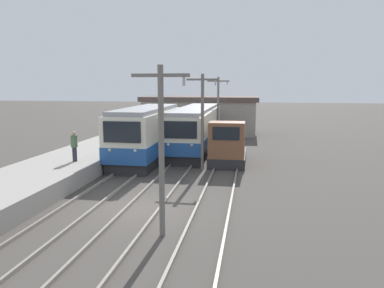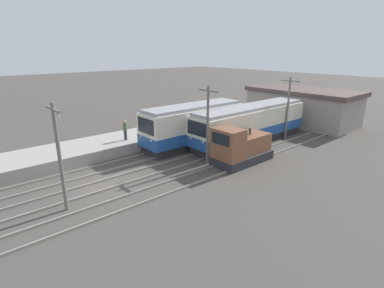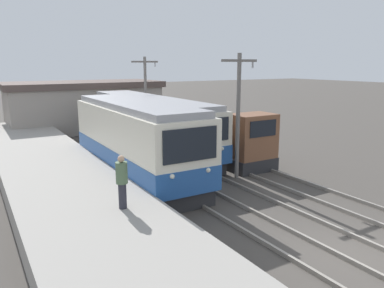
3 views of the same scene
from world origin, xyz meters
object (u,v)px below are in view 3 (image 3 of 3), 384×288
at_px(commuter_train_center, 149,127).
at_px(shunting_locomotive, 235,143).
at_px(catenary_mast_far, 146,95).
at_px(catenary_mast_mid, 238,111).
at_px(person_on_platform, 122,180).
at_px(commuter_train_left, 136,144).

bearing_deg(commuter_train_center, shunting_locomotive, -58.79).
bearing_deg(commuter_train_center, catenary_mast_far, 67.91).
relative_size(shunting_locomotive, catenary_mast_mid, 0.84).
height_order(commuter_train_center, person_on_platform, commuter_train_center).
height_order(shunting_locomotive, catenary_mast_mid, catenary_mast_mid).
height_order(commuter_train_left, commuter_train_center, commuter_train_left).
relative_size(commuter_train_center, shunting_locomotive, 2.71).
bearing_deg(person_on_platform, catenary_mast_far, 63.01).
height_order(catenary_mast_mid, catenary_mast_far, same).
distance_m(commuter_train_left, person_on_platform, 6.14).
bearing_deg(commuter_train_left, shunting_locomotive, -2.29).
bearing_deg(shunting_locomotive, commuter_train_left, 177.71).
xyz_separation_m(catenary_mast_mid, catenary_mast_far, (0.00, 10.77, 0.00)).
xyz_separation_m(shunting_locomotive, catenary_mast_mid, (-1.49, -2.10, 2.11)).
xyz_separation_m(commuter_train_left, shunting_locomotive, (5.80, -0.23, -0.55)).
xyz_separation_m(commuter_train_center, catenary_mast_far, (1.51, 3.72, 1.67)).
xyz_separation_m(commuter_train_center, person_on_platform, (-5.58, -10.20, 0.25)).
distance_m(commuter_train_left, commuter_train_center, 5.49).
xyz_separation_m(commuter_train_center, shunting_locomotive, (3.00, -4.95, -0.44)).
distance_m(catenary_mast_mid, catenary_mast_far, 10.77).
xyz_separation_m(catenary_mast_far, person_on_platform, (-7.09, -13.91, -1.42)).
bearing_deg(catenary_mast_mid, person_on_platform, -156.06).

